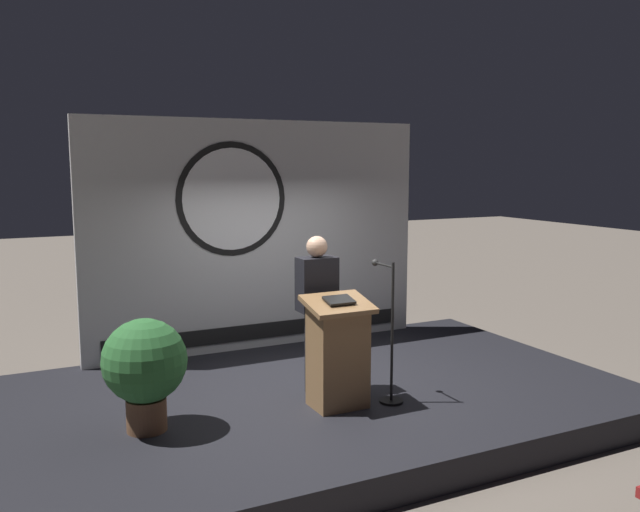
{
  "coord_description": "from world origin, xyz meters",
  "views": [
    {
      "loc": [
        -3.04,
        -6.12,
        2.7
      ],
      "look_at": [
        -0.1,
        -0.12,
        1.76
      ],
      "focal_mm": 37.18,
      "sensor_mm": 36.0,
      "label": 1
    }
  ],
  "objects": [
    {
      "name": "stage_platform",
      "position": [
        0.0,
        0.0,
        0.15
      ],
      "size": [
        6.4,
        4.0,
        0.3
      ],
      "primitive_type": "cube",
      "color": "black",
      "rests_on": "ground"
    },
    {
      "name": "potted_plant",
      "position": [
        -1.93,
        -0.3,
        0.91
      ],
      "size": [
        0.76,
        0.76,
        1.03
      ],
      "color": "brown",
      "rests_on": "stage_platform"
    },
    {
      "name": "microphone_stand",
      "position": [
        0.43,
        -0.63,
        0.8
      ],
      "size": [
        0.24,
        0.5,
        1.43
      ],
      "color": "black",
      "rests_on": "stage_platform"
    },
    {
      "name": "banner_display",
      "position": [
        -0.02,
        1.85,
        1.78
      ],
      "size": [
        4.5,
        0.12,
        2.94
      ],
      "color": "silver",
      "rests_on": "stage_platform"
    },
    {
      "name": "ground_plane",
      "position": [
        0.0,
        0.0,
        0.0
      ],
      "size": [
        40.0,
        40.0,
        0.0
      ],
      "primitive_type": "plane",
      "color": "#6B6056"
    },
    {
      "name": "podium",
      "position": [
        -0.1,
        -0.52,
        0.84
      ],
      "size": [
        0.64,
        0.5,
        1.11
      ],
      "color": "olive",
      "rests_on": "stage_platform"
    },
    {
      "name": "speaker_person",
      "position": [
        -0.09,
        -0.04,
        1.14
      ],
      "size": [
        0.4,
        0.26,
        1.65
      ],
      "color": "black",
      "rests_on": "stage_platform"
    }
  ]
}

